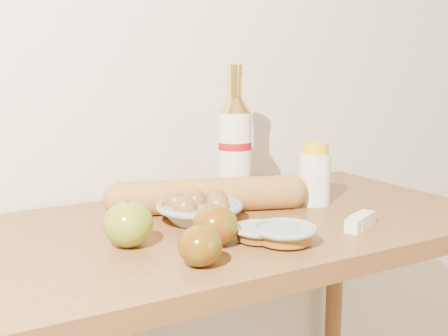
{
  "coord_description": "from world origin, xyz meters",
  "views": [
    {
      "loc": [
        -0.55,
        0.2,
        1.23
      ],
      "look_at": [
        0.0,
        1.15,
        1.02
      ],
      "focal_mm": 45.0,
      "sensor_mm": 36.0,
      "label": 1
    }
  ],
  "objects": [
    {
      "name": "baguette",
      "position": [
        0.02,
        1.26,
        0.94
      ],
      "size": [
        0.46,
        0.22,
        0.08
      ],
      "rotation": [
        0.0,
        0.0,
        -0.32
      ],
      "color": "#C98C3D",
      "rests_on": "table"
    },
    {
      "name": "butter_stick",
      "position": [
        0.23,
        1.0,
        0.91
      ],
      "size": [
        0.1,
        0.07,
        0.03
      ],
      "rotation": [
        0.0,
        0.0,
        0.44
      ],
      "color": "#F1E8BB",
      "rests_on": "table"
    },
    {
      "name": "syrup_bowl",
      "position": [
        0.04,
        1.0,
        0.92
      ],
      "size": [
        0.15,
        0.15,
        0.03
      ],
      "rotation": [
        0.0,
        0.0,
        -0.27
      ],
      "color": "gray",
      "rests_on": "table"
    },
    {
      "name": "cream_bottle",
      "position": [
        0.27,
        1.2,
        0.97
      ],
      "size": [
        0.09,
        0.09,
        0.14
      ],
      "rotation": [
        0.0,
        0.0,
        -0.32
      ],
      "color": "white",
      "rests_on": "table"
    },
    {
      "name": "sugar_bowl",
      "position": [
        0.01,
        1.03,
        0.92
      ],
      "size": [
        0.13,
        0.13,
        0.03
      ],
      "rotation": [
        0.0,
        0.0,
        -0.27
      ],
      "color": "#8F9C96",
      "rests_on": "table"
    },
    {
      "name": "back_wall",
      "position": [
        0.0,
        1.51,
        1.3
      ],
      "size": [
        3.5,
        0.02,
        2.6
      ],
      "primitive_type": "cube",
      "color": "silver",
      "rests_on": "ground"
    },
    {
      "name": "egg_bowl",
      "position": [
        -0.03,
        1.2,
        0.93
      ],
      "size": [
        0.22,
        0.22,
        0.06
      ],
      "rotation": [
        0.0,
        0.0,
        -0.23
      ],
      "color": "gray",
      "rests_on": "table"
    },
    {
      "name": "apple_redgreen_front",
      "position": [
        -0.15,
        0.97,
        0.93
      ],
      "size": [
        0.08,
        0.08,
        0.07
      ],
      "rotation": [
        0.0,
        0.0,
        -0.15
      ],
      "color": "maroon",
      "rests_on": "table"
    },
    {
      "name": "apple_yellowgreen",
      "position": [
        -0.21,
        1.13,
        0.94
      ],
      "size": [
        0.09,
        0.09,
        0.08
      ],
      "rotation": [
        0.0,
        0.0,
        0.04
      ],
      "color": "olive",
      "rests_on": "table"
    },
    {
      "name": "table",
      "position": [
        0.0,
        1.18,
        0.78
      ],
      "size": [
        1.2,
        0.6,
        0.9
      ],
      "color": "#925E2F",
      "rests_on": "ground"
    },
    {
      "name": "bourbon_bottle",
      "position": [
        0.13,
        1.33,
        1.03
      ],
      "size": [
        0.1,
        0.1,
        0.32
      ],
      "rotation": [
        0.0,
        0.0,
        0.4
      ],
      "color": "white",
      "rests_on": "table"
    },
    {
      "name": "apple_redgreen_right",
      "position": [
        -0.07,
        1.05,
        0.94
      ],
      "size": [
        0.09,
        0.09,
        0.08
      ],
      "rotation": [
        0.0,
        0.0,
        -0.08
      ],
      "color": "maroon",
      "rests_on": "table"
    }
  ]
}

